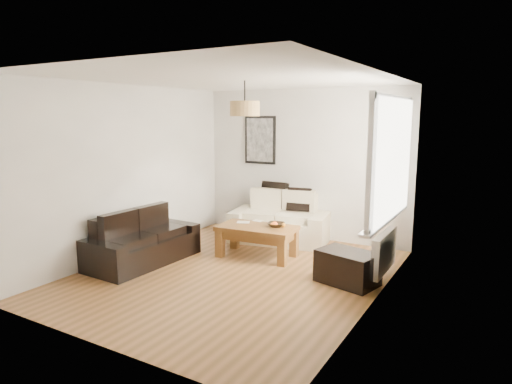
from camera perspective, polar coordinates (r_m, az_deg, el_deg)
The scene contains 21 objects.
floor at distance 6.19m, azimuth -2.83°, elevation -10.45°, with size 4.50×4.50×0.00m, color brown.
ceiling at distance 5.83m, azimuth -3.05°, elevation 14.30°, with size 3.80×4.50×0.00m, color white, non-canonical shape.
wall_back at distance 7.84m, azimuth 6.07°, elevation 3.57°, with size 3.80×0.04×2.60m, color silver, non-canonical shape.
wall_front at distance 4.19m, azimuth -19.92°, elevation -2.35°, with size 3.80×0.04×2.60m, color silver, non-canonical shape.
wall_left at distance 7.08m, azimuth -15.97°, elevation 2.59°, with size 0.04×4.50×2.60m, color silver, non-canonical shape.
wall_right at distance 5.10m, azimuth 15.27°, elevation -0.03°, with size 0.04×4.50×2.60m, color silver, non-canonical shape.
window_bay at distance 5.84m, azimuth 17.06°, elevation 4.06°, with size 0.14×1.90×1.60m, color white, non-canonical shape.
radiator at distance 6.09m, azimuth 16.11°, elevation -7.41°, with size 0.10×0.90×0.52m, color white.
poster at distance 8.16m, azimuth 0.54°, elevation 6.69°, with size 0.62×0.04×0.87m, color black, non-canonical shape.
pendant_shade at distance 6.06m, azimuth -1.45°, elevation 10.63°, with size 0.40×0.40×0.20m, color tan.
loveseat_cream at distance 7.65m, azimuth 3.11°, elevation -3.33°, with size 1.63×0.89×0.81m, color #BFB19A, non-canonical shape.
sofa_leather at distance 6.76m, azimuth -14.30°, elevation -5.81°, with size 1.66×0.81×0.72m, color black, non-canonical shape.
coffee_table at distance 6.84m, azimuth 0.13°, elevation -6.35°, with size 1.17×0.64×0.48m, color brown, non-canonical shape.
ottoman at distance 5.91m, azimuth 11.65°, elevation -9.46°, with size 0.74×0.48×0.43m, color black.
cushion_left at distance 7.86m, azimuth 2.32°, elevation -0.42°, with size 0.47×0.15×0.47m, color black.
cushion_right at distance 7.65m, azimuth 5.55°, elevation -0.98°, with size 0.40×0.13×0.40m, color black.
fruit_bowl at distance 6.73m, azimuth 2.61°, elevation -4.22°, with size 0.26×0.26×0.06m, color black.
orange_a at distance 6.71m, azimuth 2.41°, elevation -4.21°, with size 0.09×0.09×0.09m, color #F95915.
orange_b at distance 6.68m, azimuth 3.55°, elevation -4.28°, with size 0.06×0.06×0.06m, color orange.
orange_c at distance 6.69m, azimuth 2.14°, elevation -4.23°, with size 0.07×0.07×0.07m, color #D86212.
papers at distance 7.02m, azimuth -1.65°, elevation -3.88°, with size 0.20×0.14×0.01m, color silver.
Camera 1 is at (3.17, -4.87, 2.14)m, focal length 31.19 mm.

